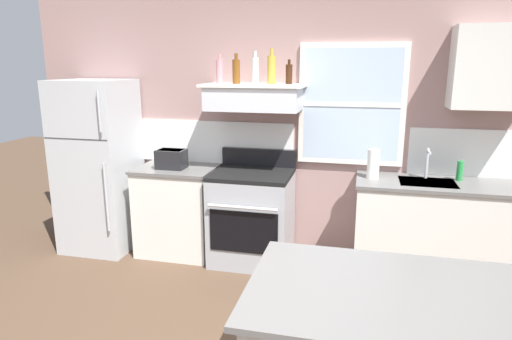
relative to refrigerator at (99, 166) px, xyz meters
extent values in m
cube|color=gray|center=(1.90, 0.39, 0.46)|extent=(5.40, 0.06, 2.70)
cube|color=white|center=(0.75, 0.35, 0.24)|extent=(2.50, 0.02, 0.44)
cube|color=white|center=(3.70, 0.35, 0.24)|extent=(1.20, 0.02, 0.44)
cube|color=white|center=(2.55, 0.34, 0.66)|extent=(1.00, 0.04, 1.15)
cube|color=silver|center=(2.55, 0.33, 0.66)|extent=(0.90, 0.01, 1.05)
cube|color=white|center=(2.55, 0.32, 0.66)|extent=(0.90, 0.02, 0.04)
cube|color=#B7BABC|center=(0.00, 0.00, 0.00)|extent=(0.70, 0.68, 1.78)
cube|color=#333333|center=(0.00, -0.34, 0.34)|extent=(0.69, 0.00, 0.01)
cylinder|color=#A5A8AD|center=(0.30, -0.37, -0.21)|extent=(0.02, 0.02, 0.68)
cylinder|color=#A5A8AD|center=(0.30, -0.37, 0.62)|extent=(0.02, 0.02, 0.38)
cube|color=silver|center=(0.85, 0.06, -0.45)|extent=(0.76, 0.60, 0.88)
cube|color=#605E5B|center=(0.85, 0.06, 0.01)|extent=(0.79, 0.63, 0.03)
cube|color=black|center=(0.83, 0.00, 0.12)|extent=(0.28, 0.20, 0.19)
cube|color=black|center=(0.83, 0.00, 0.21)|extent=(0.24, 0.16, 0.01)
cube|color=black|center=(0.68, 0.00, 0.15)|extent=(0.02, 0.03, 0.02)
cube|color=#9EA0A5|center=(1.65, 0.02, -0.45)|extent=(0.76, 0.64, 0.87)
cube|color=black|center=(1.65, 0.02, 0.00)|extent=(0.76, 0.64, 0.04)
cube|color=black|center=(1.65, 0.31, 0.11)|extent=(0.76, 0.06, 0.18)
cube|color=black|center=(1.65, -0.30, -0.47)|extent=(0.65, 0.01, 0.40)
cylinder|color=silver|center=(1.65, -0.34, -0.22)|extent=(0.65, 0.03, 0.03)
cube|color=silver|center=(1.65, 0.12, 0.72)|extent=(0.88, 0.48, 0.22)
cube|color=#262628|center=(1.65, -0.10, 0.64)|extent=(0.75, 0.02, 0.04)
cube|color=white|center=(1.65, 0.12, 0.84)|extent=(0.96, 0.52, 0.02)
cylinder|color=#C67F84|center=(1.32, 0.09, 0.97)|extent=(0.07, 0.07, 0.22)
cylinder|color=#C67F84|center=(1.32, 0.09, 1.10)|extent=(0.03, 0.03, 0.05)
cylinder|color=brown|center=(1.49, 0.08, 0.97)|extent=(0.07, 0.07, 0.22)
cylinder|color=brown|center=(1.49, 0.08, 1.11)|extent=(0.03, 0.03, 0.06)
cylinder|color=silver|center=(1.65, 0.16, 0.98)|extent=(0.06, 0.06, 0.24)
cylinder|color=silver|center=(1.65, 0.16, 1.13)|extent=(0.03, 0.03, 0.06)
cylinder|color=#B29333|center=(1.82, 0.09, 0.98)|extent=(0.08, 0.08, 0.26)
cylinder|color=#B29333|center=(1.82, 0.09, 1.14)|extent=(0.03, 0.03, 0.06)
cylinder|color=#381E0F|center=(1.98, 0.11, 0.95)|extent=(0.06, 0.06, 0.18)
cylinder|color=#381E0F|center=(1.98, 0.11, 1.06)|extent=(0.03, 0.03, 0.04)
cube|color=silver|center=(3.35, 0.06, -0.45)|extent=(1.40, 0.60, 0.88)
cube|color=#605E5B|center=(3.35, 0.06, 0.01)|extent=(1.43, 0.63, 0.03)
cube|color=#B7BABC|center=(3.25, 0.04, 0.02)|extent=(0.48, 0.36, 0.01)
cylinder|color=silver|center=(3.25, 0.18, 0.16)|extent=(0.03, 0.03, 0.28)
cylinder|color=silver|center=(3.25, 0.10, 0.28)|extent=(0.02, 0.16, 0.02)
cylinder|color=white|center=(2.78, 0.06, 0.16)|extent=(0.11, 0.11, 0.27)
cylinder|color=#268C3F|center=(3.53, 0.16, 0.11)|extent=(0.06, 0.06, 0.18)
cube|color=#605E5B|center=(2.87, -2.05, 0.01)|extent=(1.40, 0.90, 0.03)
cube|color=silver|center=(3.70, 0.20, 1.01)|extent=(0.64, 0.32, 0.70)
camera|label=1|loc=(2.66, -3.99, 1.04)|focal=31.04mm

